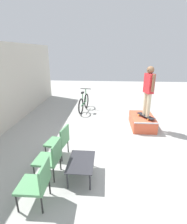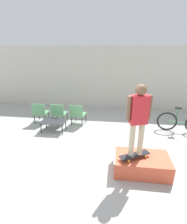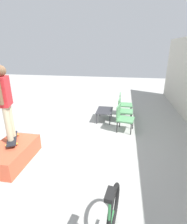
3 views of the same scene
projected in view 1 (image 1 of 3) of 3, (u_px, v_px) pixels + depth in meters
The scene contains 9 objects.
ground_plane at pixel (130, 146), 5.20m from camera, with size 24.00×24.00×0.00m, color #A8A8A3.
skate_ramp_box at pixel (142, 121), 6.50m from camera, with size 1.37×0.81×0.44m.
skateboard_on_ramp at pixel (146, 116), 6.22m from camera, with size 0.78×0.56×0.07m.
person_skater at pixel (149, 88), 5.89m from camera, with size 0.55×0.31×1.71m.
coffee_table at pixel (81, 163), 3.84m from camera, with size 0.88×0.56×0.40m.
patio_chair_left at pixel (37, 182), 3.12m from camera, with size 0.53×0.53×0.86m.
patio_chair_center at pixel (51, 157), 3.84m from camera, with size 0.56×0.56×0.86m.
patio_chair_right at pixel (60, 140), 4.57m from camera, with size 0.60×0.60×0.86m.
bicycle at pixel (84, 103), 8.22m from camera, with size 1.67×0.52×1.00m.
Camera 1 is at (-4.65, 0.74, 2.68)m, focal length 28.00 mm.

